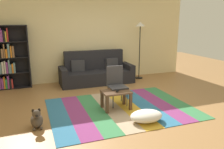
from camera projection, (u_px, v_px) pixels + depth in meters
The scene contains 11 objects.
ground_plane at pixel (117, 105), 5.33m from camera, with size 14.00×14.00×0.00m, color #9E7042.
back_wall at pixel (89, 39), 7.34m from camera, with size 6.80×0.10×2.70m, color beige.
rug at pixel (121, 108), 5.10m from camera, with size 3.13×2.34×0.01m.
couch at pixel (96, 72), 7.12m from camera, with size 2.26×0.80×1.00m.
bookshelf at pixel (9, 59), 6.42m from camera, with size 0.90×0.28×1.80m.
coffee_table at pixel (116, 95), 5.01m from camera, with size 0.62×0.43×0.41m.
pouf at pixel (146, 116), 4.42m from camera, with size 0.65×0.47×0.22m, color white.
dog at pixel (37, 120), 4.16m from camera, with size 0.22×0.35×0.40m.
standing_lamp at pixel (140, 32), 7.41m from camera, with size 0.32×0.32×1.88m.
tv_remote at pixel (118, 91), 4.96m from camera, with size 0.04×0.15×0.02m, color black.
folding_chair at pixel (116, 82), 5.28m from camera, with size 0.40×0.40×0.90m.
Camera 1 is at (-1.85, -4.66, 1.93)m, focal length 36.50 mm.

